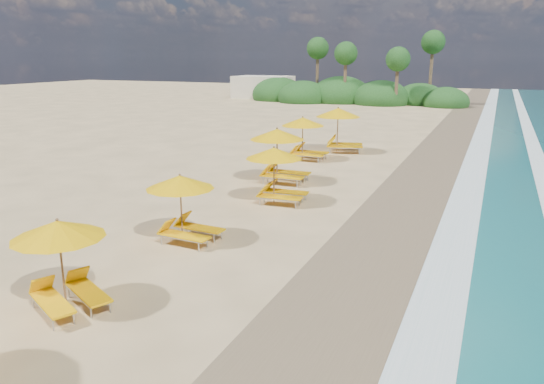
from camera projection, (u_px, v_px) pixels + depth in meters
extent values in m
plane|color=#D3B37C|center=(272.00, 228.00, 16.68)|extent=(160.00, 160.00, 0.00)
cube|color=#7A6649|center=(398.00, 245.00, 15.14)|extent=(4.00, 160.00, 0.01)
cube|color=white|center=(452.00, 252.00, 14.56)|extent=(1.20, 160.00, 0.01)
cylinder|color=olive|center=(62.00, 264.00, 11.31)|extent=(0.05, 0.05, 1.93)
cone|color=#F4B205|center=(58.00, 229.00, 11.10)|extent=(2.66, 2.66, 0.39)
sphere|color=olive|center=(57.00, 220.00, 11.05)|extent=(0.07, 0.07, 0.07)
cylinder|color=olive|center=(181.00, 209.00, 15.36)|extent=(0.05, 0.05, 1.96)
cone|color=#F4B205|center=(180.00, 182.00, 15.15)|extent=(2.13, 2.13, 0.39)
sphere|color=olive|center=(180.00, 175.00, 15.10)|extent=(0.07, 0.07, 0.07)
cylinder|color=olive|center=(274.00, 176.00, 19.39)|extent=(0.05, 0.05, 2.05)
cone|color=#F4B205|center=(274.00, 153.00, 19.17)|extent=(2.23, 2.23, 0.41)
sphere|color=olive|center=(274.00, 147.00, 19.11)|extent=(0.07, 0.07, 0.07)
cylinder|color=olive|center=(277.00, 156.00, 22.50)|extent=(0.06, 0.06, 2.30)
cone|color=#F4B205|center=(277.00, 134.00, 22.26)|extent=(2.41, 2.41, 0.46)
sphere|color=olive|center=(277.00, 128.00, 22.20)|extent=(0.08, 0.08, 0.08)
cylinder|color=olive|center=(302.00, 139.00, 27.44)|extent=(0.05, 0.05, 2.20)
cone|color=#F4B205|center=(303.00, 122.00, 27.21)|extent=(2.27, 2.27, 0.44)
sphere|color=olive|center=(303.00, 117.00, 27.15)|extent=(0.08, 0.08, 0.08)
cylinder|color=olive|center=(338.00, 130.00, 29.57)|extent=(0.06, 0.06, 2.47)
cone|color=#F4B205|center=(338.00, 112.00, 29.31)|extent=(3.11, 3.11, 0.50)
sphere|color=olive|center=(338.00, 107.00, 29.24)|extent=(0.09, 0.09, 0.09)
ellipsoid|color=#163D14|center=(381.00, 99.00, 58.76)|extent=(6.40, 6.40, 4.16)
ellipsoid|color=#163D14|center=(341.00, 96.00, 61.55)|extent=(7.20, 7.20, 4.68)
ellipsoid|color=#163D14|center=(303.00, 97.00, 61.34)|extent=(6.00, 6.00, 3.90)
ellipsoid|color=#163D14|center=(420.00, 99.00, 59.02)|extent=(5.60, 5.60, 3.64)
ellipsoid|color=#163D14|center=(279.00, 95.00, 64.63)|extent=(6.60, 6.60, 4.29)
ellipsoid|color=#163D14|center=(446.00, 102.00, 56.11)|extent=(5.00, 5.00, 3.25)
cylinder|color=brown|center=(397.00, 83.00, 55.74)|extent=(0.36, 0.36, 5.00)
sphere|color=#163D14|center=(398.00, 59.00, 55.10)|extent=(2.60, 2.60, 2.60)
cylinder|color=brown|center=(345.00, 79.00, 58.86)|extent=(0.36, 0.36, 5.60)
sphere|color=#163D14|center=(346.00, 53.00, 58.14)|extent=(2.60, 2.60, 2.60)
cylinder|color=brown|center=(317.00, 75.00, 62.09)|extent=(0.36, 0.36, 6.20)
sphere|color=#163D14|center=(318.00, 48.00, 61.30)|extent=(2.60, 2.60, 2.60)
cylinder|color=brown|center=(431.00, 74.00, 57.91)|extent=(0.36, 0.36, 6.80)
sphere|color=#163D14|center=(433.00, 42.00, 57.04)|extent=(2.60, 2.60, 2.60)
cube|color=beige|center=(263.00, 87.00, 67.37)|extent=(7.00, 5.00, 2.80)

